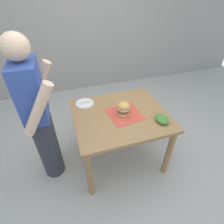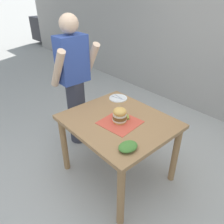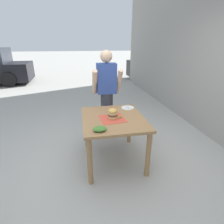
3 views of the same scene
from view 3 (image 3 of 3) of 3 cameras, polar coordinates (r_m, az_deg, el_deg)
ground_plane at (r=3.03m, az=0.36°, el=-14.95°), size 80.00×80.00×0.00m
patio_table at (r=2.70m, az=0.39°, el=-4.09°), size 0.93×1.07×0.75m
serving_paper at (r=2.60m, az=0.11°, el=-2.19°), size 0.40×0.40×0.00m
sandwich at (r=2.59m, az=0.23°, el=-0.47°), size 0.15×0.15×0.19m
pickle_spear at (r=2.62m, az=2.58°, el=-1.69°), size 0.07×0.07×0.02m
side_plate_with_forks at (r=3.04m, az=5.14°, el=1.41°), size 0.22×0.22×0.02m
side_salad at (r=2.26m, az=-4.03°, el=-5.49°), size 0.18×0.14×0.06m
diner_across_table at (r=3.41m, az=-1.73°, el=5.99°), size 0.55×0.35×1.69m
parked_car_near_curb at (r=9.94m, az=18.48°, el=14.41°), size 4.26×1.96×1.60m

